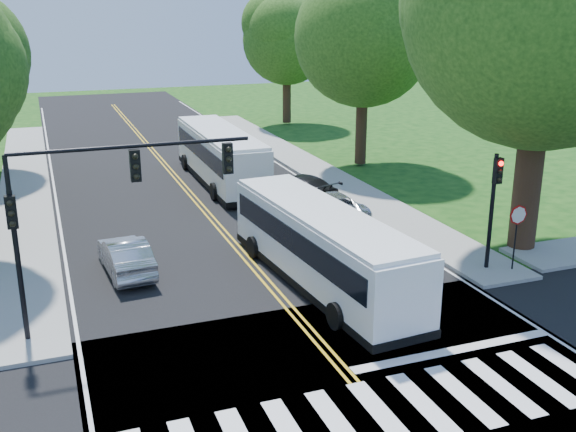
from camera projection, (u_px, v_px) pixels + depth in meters
name	position (u px, v px, depth m)	size (l,w,h in m)	color
ground	(372.00, 403.00, 17.15)	(140.00, 140.00, 0.00)	#103F0F
road	(204.00, 210.00, 33.23)	(14.00, 96.00, 0.01)	black
cross_road	(372.00, 403.00, 17.14)	(60.00, 12.00, 0.01)	black
center_line	(187.00, 190.00, 36.80)	(0.36, 70.00, 0.01)	gold
edge_line_w	(56.00, 202.00, 34.54)	(0.12, 70.00, 0.01)	silver
edge_line_e	(302.00, 179.00, 39.07)	(0.12, 70.00, 0.01)	silver
crosswalk	(381.00, 413.00, 16.69)	(12.60, 3.00, 0.01)	silver
stop_bar	(454.00, 350.00, 19.74)	(6.60, 0.40, 0.01)	silver
sidewalk_nw	(25.00, 189.00, 36.70)	(2.60, 40.00, 0.15)	gray
sidewalk_ne	(307.00, 165.00, 42.23)	(2.60, 40.00, 0.15)	gray
tree_ne_big	(547.00, 7.00, 25.06)	(10.80, 10.80, 14.91)	#312113
tree_east_mid	(364.00, 37.00, 40.06)	(8.40, 8.40, 11.93)	#312113
tree_east_far	(287.00, 41.00, 54.99)	(7.20, 7.20, 10.34)	#312113
signal_nw	(97.00, 196.00, 19.62)	(7.15, 0.46, 5.66)	black
signal_ne	(494.00, 196.00, 24.74)	(0.30, 0.46, 4.40)	black
stop_sign	(517.00, 222.00, 24.87)	(0.76, 0.08, 2.53)	black
bus_lead	(321.00, 246.00, 23.96)	(3.26, 11.07, 2.82)	white
bus_follow	(220.00, 155.00, 37.96)	(2.85, 11.55, 2.98)	white
hatchback	(126.00, 256.00, 25.22)	(1.46, 4.20, 1.38)	#AEB0B5
suv	(328.00, 205.00, 31.67)	(2.18, 4.73, 1.32)	silver
dark_sedan	(299.00, 188.00, 34.59)	(1.92, 4.73, 1.37)	black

